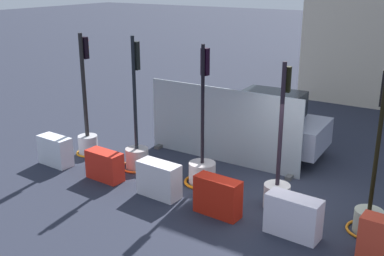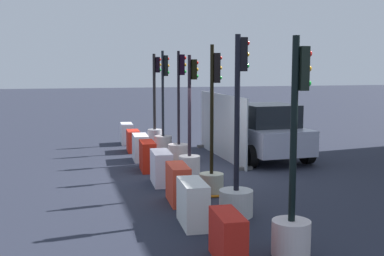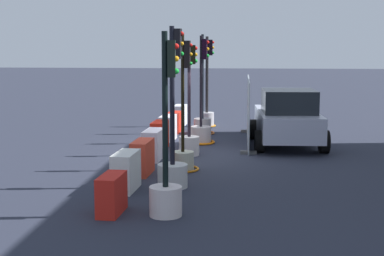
{
  "view_description": "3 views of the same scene",
  "coord_description": "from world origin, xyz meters",
  "views": [
    {
      "loc": [
        3.74,
        -9.57,
        5.18
      ],
      "look_at": [
        -2.45,
        0.08,
        1.42
      ],
      "focal_mm": 44.03,
      "sensor_mm": 36.0,
      "label": 1
    },
    {
      "loc": [
        13.32,
        -3.69,
        3.09
      ],
      "look_at": [
        -2.04,
        0.43,
        1.1
      ],
      "focal_mm": 45.74,
      "sensor_mm": 36.0,
      "label": 2
    },
    {
      "loc": [
        17.16,
        1.37,
        3.36
      ],
      "look_at": [
        1.4,
        -0.0,
        1.03
      ],
      "focal_mm": 54.17,
      "sensor_mm": 36.0,
      "label": 3
    }
  ],
  "objects": [
    {
      "name": "traffic_light_4",
      "position": [
        2.12,
        -0.18,
        0.58
      ],
      "size": [
        0.87,
        0.87,
        3.62
      ],
      "color": "#B5B69F",
      "rests_on": "ground_plane"
    },
    {
      "name": "ground_plane",
      "position": [
        0.0,
        0.0,
        0.0
      ],
      "size": [
        120.0,
        120.0,
        0.0
      ],
      "primitive_type": "plane",
      "color": "#252937"
    },
    {
      "name": "car_silver_hatchback",
      "position": [
        -1.77,
        2.85,
        0.91
      ],
      "size": [
        4.08,
        2.41,
        1.88
      ],
      "color": "#A5AAC1",
      "rests_on": "ground_plane"
    },
    {
      "name": "construction_barrier_7",
      "position": [
        6.2,
        -1.19,
        0.39
      ],
      "size": [
        0.99,
        0.45,
        0.78
      ],
      "color": "red",
      "rests_on": "ground_plane"
    },
    {
      "name": "traffic_light_2",
      "position": [
        -2.08,
        0.0,
        0.51
      ],
      "size": [
        0.95,
        0.95,
        3.6
      ],
      "color": "#B9ABA9",
      "rests_on": "ground_plane"
    },
    {
      "name": "construction_barrier_4",
      "position": [
        0.84,
        -1.18,
        0.44
      ],
      "size": [
        1.16,
        0.53,
        0.87
      ],
      "color": "white",
      "rests_on": "ground_plane"
    },
    {
      "name": "construction_barrier_5",
      "position": [
        2.72,
        -1.17,
        0.44
      ],
      "size": [
        1.12,
        0.48,
        0.88
      ],
      "color": "red",
      "rests_on": "ground_plane"
    },
    {
      "name": "construction_barrier_1",
      "position": [
        -4.36,
        -1.18,
        0.39
      ],
      "size": [
        1.05,
        0.5,
        0.78
      ],
      "color": "red",
      "rests_on": "ground_plane"
    },
    {
      "name": "construction_barrier_6",
      "position": [
        4.36,
        -1.27,
        0.44
      ],
      "size": [
        1.12,
        0.52,
        0.88
      ],
      "color": "silver",
      "rests_on": "ground_plane"
    },
    {
      "name": "traffic_light_0",
      "position": [
        -6.08,
        -0.04,
        0.74
      ],
      "size": [
        0.74,
        0.74,
        3.61
      ],
      "color": "#AEACB1",
      "rests_on": "ground_plane"
    },
    {
      "name": "construction_barrier_2",
      "position": [
        -2.58,
        -1.2,
        0.43
      ],
      "size": [
        1.11,
        0.53,
        0.86
      ],
      "color": "silver",
      "rests_on": "ground_plane"
    },
    {
      "name": "construction_barrier_3",
      "position": [
        -0.91,
        -1.24,
        0.44
      ],
      "size": [
        1.1,
        0.47,
        0.88
      ],
      "color": "red",
      "rests_on": "ground_plane"
    },
    {
      "name": "traffic_light_1",
      "position": [
        -4.15,
        -0.09,
        0.56
      ],
      "size": [
        0.93,
        0.93,
        3.67
      ],
      "color": "#B2A7A5",
      "rests_on": "ground_plane"
    },
    {
      "name": "traffic_light_6",
      "position": [
        6.25,
        -0.09,
        0.72
      ],
      "size": [
        0.64,
        0.64,
        3.58
      ],
      "color": "silver",
      "rests_on": "ground_plane"
    },
    {
      "name": "traffic_light_3",
      "position": [
        0.07,
        -0.2,
        0.65
      ],
      "size": [
        0.61,
        0.61,
        3.42
      ],
      "color": "silver",
      "rests_on": "ground_plane"
    },
    {
      "name": "site_fence_panel",
      "position": [
        -2.41,
        1.58,
        1.05
      ],
      "size": [
        4.78,
        0.5,
        2.18
      ],
      "color": "#909AA3",
      "rests_on": "ground_plane"
    },
    {
      "name": "construction_barrier_0",
      "position": [
        -6.25,
        -1.17,
        0.42
      ],
      "size": [
        1.05,
        0.51,
        0.83
      ],
      "color": "silver",
      "rests_on": "ground_plane"
    },
    {
      "name": "traffic_light_5",
      "position": [
        4.0,
        -0.23,
        0.67
      ],
      "size": [
        0.71,
        0.71,
        3.74
      ],
      "color": "silver",
      "rests_on": "ground_plane"
    }
  ]
}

